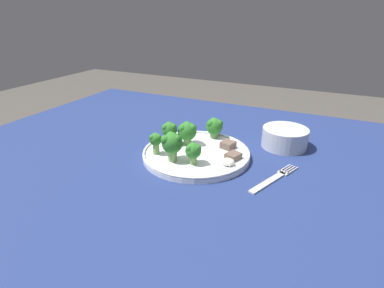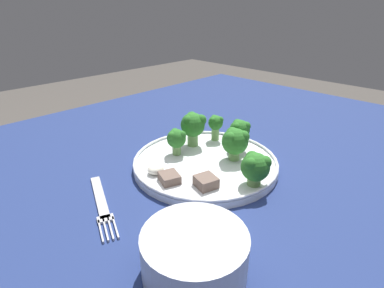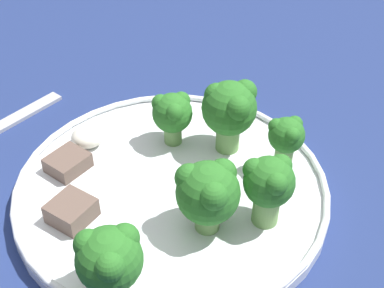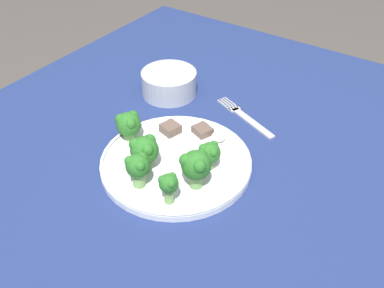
% 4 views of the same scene
% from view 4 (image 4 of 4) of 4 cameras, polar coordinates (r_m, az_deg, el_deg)
% --- Properties ---
extents(table, '(1.30, 1.02, 0.73)m').
position_cam_4_polar(table, '(0.87, -2.48, -8.72)').
color(table, navy).
rests_on(table, ground_plane).
extents(dinner_plate, '(0.28, 0.28, 0.02)m').
position_cam_4_polar(dinner_plate, '(0.83, -2.04, -2.33)').
color(dinner_plate, white).
rests_on(dinner_plate, table).
extents(fork, '(0.08, 0.17, 0.00)m').
position_cam_4_polar(fork, '(0.96, 6.83, 3.35)').
color(fork, '#B2B2B7').
rests_on(fork, table).
extents(cream_bowl, '(0.12, 0.12, 0.05)m').
position_cam_4_polar(cream_bowl, '(1.02, -2.92, 7.67)').
color(cream_bowl, '#B7BCC6').
rests_on(cream_bowl, table).
extents(broccoli_floret_near_rim_left, '(0.05, 0.05, 0.06)m').
position_cam_4_polar(broccoli_floret_near_rim_left, '(0.79, -6.07, -0.71)').
color(broccoli_floret_near_rim_left, '#709E56').
rests_on(broccoli_floret_near_rim_left, dinner_plate).
extents(broccoli_floret_center_left, '(0.04, 0.04, 0.05)m').
position_cam_4_polar(broccoli_floret_center_left, '(0.79, 2.29, -1.12)').
color(broccoli_floret_center_left, '#709E56').
rests_on(broccoli_floret_center_left, dinner_plate).
extents(broccoli_floret_back_left, '(0.05, 0.05, 0.07)m').
position_cam_4_polar(broccoli_floret_back_left, '(0.74, 0.41, -2.83)').
color(broccoli_floret_back_left, '#709E56').
rests_on(broccoli_floret_back_left, dinner_plate).
extents(broccoli_floret_front_left, '(0.05, 0.05, 0.06)m').
position_cam_4_polar(broccoli_floret_front_left, '(0.86, -8.07, 2.54)').
color(broccoli_floret_front_left, '#709E56').
rests_on(broccoli_floret_front_left, dinner_plate).
extents(broccoli_floret_center_back, '(0.03, 0.03, 0.06)m').
position_cam_4_polar(broccoli_floret_center_back, '(0.72, -2.97, -5.18)').
color(broccoli_floret_center_back, '#709E56').
rests_on(broccoli_floret_center_back, dinner_plate).
extents(broccoli_floret_mid_cluster, '(0.04, 0.04, 0.06)m').
position_cam_4_polar(broccoli_floret_mid_cluster, '(0.75, -6.90, -2.89)').
color(broccoli_floret_mid_cluster, '#709E56').
rests_on(broccoli_floret_mid_cluster, dinner_plate).
extents(meat_slice_front_slice, '(0.04, 0.04, 0.02)m').
position_cam_4_polar(meat_slice_front_slice, '(0.89, -2.76, 1.99)').
color(meat_slice_front_slice, brown).
rests_on(meat_slice_front_slice, dinner_plate).
extents(meat_slice_middle_slice, '(0.04, 0.04, 0.01)m').
position_cam_4_polar(meat_slice_middle_slice, '(0.88, 1.34, 1.75)').
color(meat_slice_middle_slice, brown).
rests_on(meat_slice_middle_slice, dinner_plate).
extents(sauce_dollop, '(0.03, 0.03, 0.02)m').
position_cam_4_polar(sauce_dollop, '(0.87, 3.39, 0.94)').
color(sauce_dollop, silver).
rests_on(sauce_dollop, dinner_plate).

